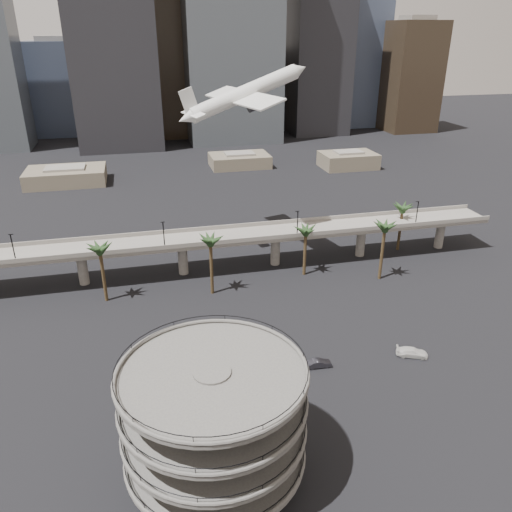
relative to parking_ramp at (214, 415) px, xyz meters
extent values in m
plane|color=black|center=(13.00, 4.00, -9.84)|extent=(700.00, 700.00, 0.00)
cylinder|color=#514F4C|center=(0.00, 0.00, -1.84)|extent=(4.40, 4.40, 16.50)
cylinder|color=#514F4C|center=(0.00, 0.00, -6.06)|extent=(22.00, 22.00, 0.45)
torus|color=#514F4C|center=(0.00, 0.00, -5.59)|extent=(22.20, 22.20, 0.50)
torus|color=black|center=(0.00, 0.00, -4.79)|extent=(21.80, 21.80, 0.10)
cylinder|color=#514F4C|center=(0.00, 0.00, -2.06)|extent=(22.00, 22.00, 0.45)
torus|color=#514F4C|center=(0.00, 0.00, -1.59)|extent=(22.20, 22.20, 0.50)
torus|color=black|center=(0.00, 0.00, -0.79)|extent=(21.80, 21.80, 0.10)
cylinder|color=#514F4C|center=(0.00, 0.00, 1.94)|extent=(22.00, 22.00, 0.45)
torus|color=#514F4C|center=(0.00, 0.00, 2.41)|extent=(22.20, 22.20, 0.50)
torus|color=black|center=(0.00, 0.00, 3.21)|extent=(21.80, 21.80, 0.10)
cylinder|color=#514F4C|center=(0.00, 0.00, 5.94)|extent=(22.00, 22.00, 0.45)
torus|color=#514F4C|center=(0.00, 0.00, 6.41)|extent=(22.20, 22.20, 0.50)
torus|color=black|center=(0.00, 0.00, 7.21)|extent=(21.80, 21.80, 0.10)
cube|color=slate|center=(13.00, 59.00, -1.84)|extent=(130.00, 9.00, 0.90)
cube|color=slate|center=(13.00, 54.50, -0.94)|extent=(130.00, 0.30, 1.00)
cube|color=slate|center=(13.00, 63.50, -0.94)|extent=(130.00, 0.30, 1.00)
cylinder|color=slate|center=(-20.00, 59.00, -6.04)|extent=(2.20, 2.20, 8.00)
cylinder|color=slate|center=(2.00, 59.00, -6.04)|extent=(2.20, 2.20, 8.00)
cylinder|color=slate|center=(24.00, 59.00, -6.04)|extent=(2.20, 2.20, 8.00)
cylinder|color=slate|center=(46.00, 59.00, -6.04)|extent=(2.20, 2.20, 8.00)
cylinder|color=slate|center=(68.00, 59.00, -6.04)|extent=(2.20, 2.20, 8.00)
cylinder|color=black|center=(-32.00, 55.00, 1.66)|extent=(0.24, 0.24, 6.00)
cylinder|color=black|center=(-2.00, 55.00, 1.66)|extent=(0.24, 0.24, 6.00)
cylinder|color=black|center=(28.00, 55.00, 1.66)|extent=(0.24, 0.24, 6.00)
cylinder|color=black|center=(58.00, 55.00, 1.66)|extent=(0.24, 0.24, 6.00)
cylinder|color=#43331C|center=(7.00, 48.00, -3.76)|extent=(0.70, 0.70, 12.15)
ellipsoid|color=#1E3719|center=(7.00, 48.00, 2.71)|extent=(4.40, 4.40, 2.00)
cylinder|color=#43331C|center=(29.00, 52.00, -4.44)|extent=(0.70, 0.70, 10.80)
ellipsoid|color=#1E3719|center=(29.00, 52.00, 1.36)|extent=(4.40, 4.40, 2.00)
cylinder|color=#43331C|center=(45.00, 46.00, -3.54)|extent=(0.70, 0.70, 12.60)
ellipsoid|color=#1E3719|center=(45.00, 46.00, 3.16)|extent=(4.40, 4.40, 2.00)
cylinder|color=#43331C|center=(57.00, 60.00, -4.21)|extent=(0.70, 0.70, 11.25)
ellipsoid|color=#1E3719|center=(57.00, 60.00, 1.81)|extent=(4.40, 4.40, 2.00)
cylinder|color=#43331C|center=(-15.00, 50.00, -3.99)|extent=(0.70, 0.70, 11.70)
ellipsoid|color=#1E3719|center=(-15.00, 50.00, 2.26)|extent=(4.40, 4.40, 2.00)
cube|color=#655E4B|center=(-32.00, 144.00, -7.09)|extent=(28.00, 18.00, 5.50)
cube|color=slate|center=(-32.00, 144.00, -3.94)|extent=(14.00, 9.00, 0.80)
cube|color=#655E4B|center=(35.00, 154.00, -7.34)|extent=(24.00, 16.00, 5.00)
cube|color=slate|center=(35.00, 154.00, -4.44)|extent=(12.00, 8.00, 0.80)
cube|color=#655E4B|center=(78.00, 142.00, -6.84)|extent=(22.00, 15.00, 6.00)
cube|color=slate|center=(78.00, 142.00, -3.44)|extent=(11.00, 7.50, 0.80)
cube|color=#3D475E|center=(-42.00, 249.00, 13.50)|extent=(30.00, 30.00, 46.66)
cube|color=slate|center=(-42.00, 249.00, 38.03)|extent=(16.50, 16.50, 2.40)
cube|color=black|center=(-12.00, 204.00, 43.63)|extent=(38.00, 30.00, 106.93)
cube|color=#2E2419|center=(18.00, 229.00, 33.91)|extent=(28.00, 26.00, 87.49)
cube|color=#444A51|center=(43.00, 209.00, 48.49)|extent=(45.00, 32.00, 116.65)
cube|color=gray|center=(68.00, 244.00, 10.58)|extent=(24.00, 24.00, 40.83)
cube|color=slate|center=(68.00, 244.00, 32.19)|extent=(13.20, 13.20, 2.40)
cube|color=black|center=(91.00, 219.00, 36.34)|extent=(30.00, 28.00, 92.35)
cube|color=#3D475E|center=(118.00, 239.00, 24.19)|extent=(34.00, 30.00, 68.05)
cube|color=#2E2419|center=(143.00, 214.00, 18.36)|extent=(26.00, 26.00, 56.38)
cube|color=slate|center=(143.00, 214.00, 47.75)|extent=(14.30, 14.30, 2.40)
cube|color=gray|center=(31.00, 264.00, 8.63)|extent=(22.00, 22.00, 36.94)
cube|color=slate|center=(31.00, 264.00, 28.30)|extent=(12.10, 12.10, 2.40)
cylinder|color=silver|center=(19.67, 71.69, 28.45)|extent=(27.72, 10.25, 11.86)
cone|color=silver|center=(33.95, 75.29, 33.12)|extent=(5.15, 4.56, 4.47)
cone|color=silver|center=(5.40, 68.09, 23.78)|extent=(4.94, 4.14, 4.09)
cube|color=silver|center=(18.93, 71.50, 27.58)|extent=(13.40, 30.52, 2.29)
cube|color=silver|center=(7.12, 68.52, 24.76)|extent=(4.72, 10.24, 0.96)
cube|color=silver|center=(6.30, 68.32, 27.42)|extent=(4.64, 1.49, 6.19)
cylinder|color=#222227|center=(18.46, 77.03, 26.40)|extent=(4.94, 3.06, 3.17)
cylinder|color=#222227|center=(21.14, 66.40, 26.40)|extent=(4.94, 3.06, 3.17)
imported|color=#AA3E18|center=(6.92, 16.31, -9.13)|extent=(4.44, 2.99, 1.40)
imported|color=black|center=(20.36, 18.27, -9.14)|extent=(4.30, 1.69, 1.39)
imported|color=silver|center=(37.05, 17.41, -9.06)|extent=(5.75, 4.06, 1.55)
camera|label=1|loc=(-5.85, -45.88, 41.59)|focal=35.00mm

